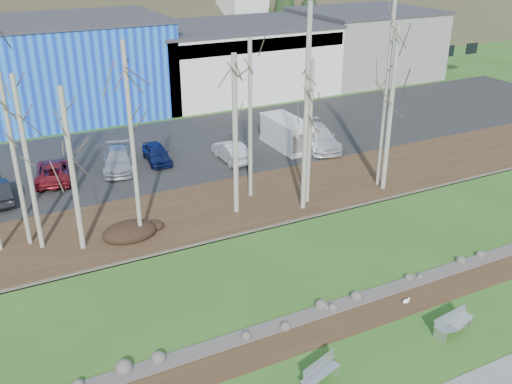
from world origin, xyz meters
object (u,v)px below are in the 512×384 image
bench_intact (320,372)px  bench_damaged (452,324)px  car_4 (157,153)px  car_6 (318,137)px  seagull (406,301)px  car_5 (231,152)px  van_white (288,134)px  car_3 (118,160)px  car_2 (54,171)px

bench_intact → bench_damaged: bearing=-18.2°
car_4 → car_6: car_6 is taller
seagull → car_5: (0.33, 19.00, 0.65)m
bench_damaged → van_white: (4.90, 21.85, 0.80)m
car_4 → car_5: size_ratio=0.92×
bench_intact → car_6: (13.24, 20.86, 0.51)m
seagull → car_6: size_ratio=0.08×
bench_damaged → car_5: 21.35m
bench_intact → car_6: bearing=39.9°
car_5 → car_6: (6.95, -0.42, 0.13)m
bench_damaged → van_white: 22.40m
car_3 → car_5: size_ratio=1.16×
car_3 → car_5: bearing=0.1°
car_4 → van_white: 9.86m
bench_damaged → car_3: 24.57m
bench_intact → car_4: size_ratio=0.48×
car_5 → car_6: car_6 is taller
car_4 → van_white: bearing=-5.5°
bench_intact → van_white: van_white is taller
seagull → car_2: car_2 is taller
seagull → van_white: van_white is taller
bench_intact → car_6: size_ratio=0.32×
seagull → van_white: size_ratio=0.08×
seagull → car_5: bearing=92.3°
van_white → bench_intact: bearing=-117.5°
seagull → car_4: car_4 is taller
car_3 → van_white: (12.46, -1.53, 0.39)m
bench_intact → car_2: bearing=85.6°
bench_damaged → van_white: van_white is taller
car_3 → bench_intact: bearing=-71.8°
bench_damaged → car_6: (6.92, 20.92, 0.52)m
bench_intact → bench_damaged: bench_intact is taller
bench_intact → van_white: bearing=45.0°
car_3 → van_white: bearing=8.2°
car_3 → car_6: 14.68m
bench_intact → bench_damaged: 6.33m
car_4 → car_6: (11.73, -2.55, 0.16)m
bench_damaged → car_5: size_ratio=0.47×
bench_intact → seagull: (5.97, 2.28, -0.26)m
bench_damaged → van_white: size_ratio=0.39×
bench_damaged → bench_intact: bearing=172.2°
bench_intact → car_2: (-5.49, 23.28, 0.36)m
bench_damaged → seagull: bench_damaged is taller
car_3 → car_2: bearing=-164.3°
car_3 → car_4: size_ratio=1.26×
car_6 → car_5: bearing=-170.5°
bench_intact → seagull: bearing=3.2°
car_2 → car_3: car_3 is taller
bench_intact → car_3: size_ratio=0.38×
seagull → car_5: car_5 is taller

